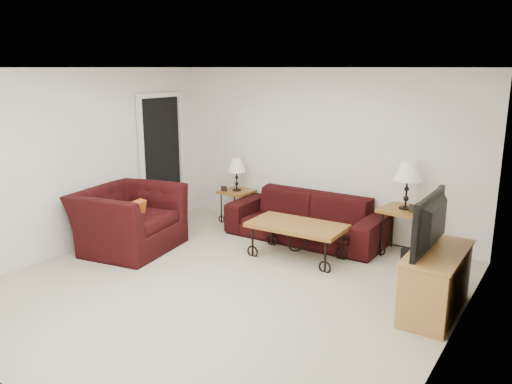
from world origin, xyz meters
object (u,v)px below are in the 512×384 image
Objects in this scene: side_table_right at (404,232)px; lamp_left at (237,175)px; lamp_right at (407,185)px; coffee_table at (297,241)px; tv_stand at (436,282)px; television at (439,224)px; sofa at (305,217)px; side_table_left at (237,206)px; armchair at (129,219)px; backpack at (414,249)px.

side_table_right is 2.82m from lamp_left.
lamp_right is 1.65m from coffee_table.
tv_stand is 0.63m from television.
coffee_table is (0.26, -0.73, -0.10)m from sofa.
sofa is 2.30× the size of television.
side_table_right is at bearing -0.00° from lamp_left.
side_table_right reaches higher than side_table_left.
television reaches higher than armchair.
side_table_left is at bearing -112.93° from television.
lamp_left is 3.91m from tv_stand.
lamp_left reaches higher than coffee_table.
sofa is 2.59m from tv_stand.
side_table_right is 1.48m from coffee_table.
backpack is (0.26, -0.38, -0.74)m from lamp_right.
backpack is (-0.53, 1.13, -0.73)m from television.
tv_stand is 2.37× the size of backpack.
lamp_right is at bearing 0.00° from side_table_right.
side_table_right is at bearing 7.24° from sofa.
side_table_right is at bearing 120.86° from backpack.
armchair is at bearing -137.87° from sofa.
backpack is at bearing 115.82° from tv_stand.
lamp_right is (1.42, 0.18, 0.64)m from sofa.
coffee_table is 1.26× the size of television.
armchair reaches higher than coffee_table.
lamp_right is at bearing 7.24° from sofa.
lamp_right reaches higher than coffee_table.
armchair is (-1.89, -1.71, 0.09)m from sofa.
side_table_left is at bearing 0.00° from lamp_left.
television reaches higher than lamp_left.
sofa is at bearing -7.53° from lamp_left.
armchair is 1.18× the size of tv_stand.
coffee_table is 0.95× the size of armchair.
side_table_right is 1.22× the size of lamp_left.
armchair is at bearing -150.27° from side_table_right.
side_table_left is at bearing 180.00° from lamp_right.
side_table_left is 3.06m from backpack.
lamp_right reaches higher than side_table_right.
lamp_left is at bearing 150.65° from coffee_table.
side_table_left is 0.82× the size of lamp_right.
lamp_left is 1.99m from armchair.
side_table_right is at bearing 118.07° from tv_stand.
side_table_left is 0.53m from lamp_left.
tv_stand is at bearing -94.11° from armchair.
lamp_left reaches higher than side_table_right.
sofa is at bearing -172.76° from lamp_right.
side_table_left is at bearing 180.00° from side_table_right.
lamp_right is 0.64× the size of television.
armchair is (-0.52, -1.89, -0.36)m from lamp_left.
coffee_table is at bearing -141.80° from side_table_right.
lamp_left is at bearing 169.52° from backpack.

